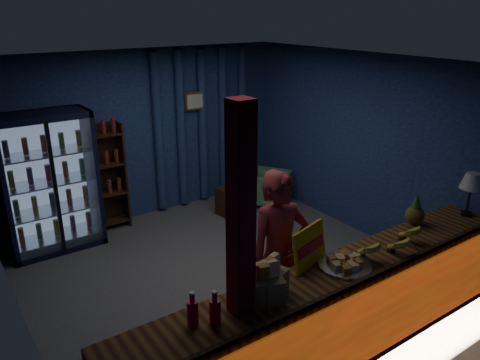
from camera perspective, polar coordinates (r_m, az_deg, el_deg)
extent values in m
plane|color=#515154|center=(6.08, -2.07, -10.92)|extent=(4.60, 4.60, 0.00)
plane|color=navy|center=(7.39, -11.53, 5.39)|extent=(4.60, 0.00, 4.60)
plane|color=navy|center=(4.00, 15.21, -8.08)|extent=(4.60, 0.00, 4.60)
plane|color=navy|center=(4.79, -26.15, -4.67)|extent=(0.00, 4.40, 4.40)
plane|color=navy|center=(6.97, 13.93, 4.30)|extent=(0.00, 4.40, 4.40)
plane|color=#472D19|center=(5.23, -2.44, 14.23)|extent=(4.60, 4.60, 0.00)
cube|color=brown|center=(4.60, 11.31, -15.77)|extent=(4.40, 0.55, 0.95)
cube|color=red|center=(4.45, 14.10, -17.43)|extent=(4.35, 0.02, 0.81)
cube|color=#382411|center=(4.18, 14.48, -11.91)|extent=(4.40, 0.04, 0.04)
cube|color=maroon|center=(3.56, 0.10, -11.10)|extent=(0.16, 0.16, 2.60)
cube|color=black|center=(6.98, -22.73, 0.30)|extent=(1.20, 0.06, 1.90)
cube|color=black|center=(6.65, -26.93, -1.33)|extent=(0.06, 0.60, 1.90)
cube|color=black|center=(6.86, -17.61, 0.60)|extent=(0.06, 0.60, 1.90)
cube|color=black|center=(6.49, -23.26, 7.19)|extent=(1.20, 0.60, 0.08)
cube|color=black|center=(7.08, -21.23, -7.25)|extent=(1.20, 0.60, 0.08)
cube|color=#99B2D8|center=(6.94, -22.63, 0.18)|extent=(1.08, 0.02, 1.74)
cube|color=white|center=(6.47, -21.61, -1.07)|extent=(1.12, 0.02, 1.78)
cube|color=black|center=(6.46, -21.57, -1.12)|extent=(0.05, 0.05, 1.80)
cube|color=silver|center=(7.03, -21.36, -6.31)|extent=(1.08, 0.48, 0.02)
cylinder|color=#A93518|center=(6.91, -25.10, -6.15)|extent=(0.07, 0.07, 0.22)
cylinder|color=#1C722E|center=(6.94, -23.29, -5.75)|extent=(0.07, 0.07, 0.22)
cylinder|color=olive|center=(6.97, -21.50, -5.35)|extent=(0.07, 0.07, 0.22)
cylinder|color=#231751|center=(7.02, -19.73, -4.95)|extent=(0.07, 0.07, 0.22)
cylinder|color=maroon|center=(7.07, -17.98, -4.56)|extent=(0.07, 0.07, 0.22)
cube|color=silver|center=(6.87, -21.78, -3.32)|extent=(1.08, 0.48, 0.02)
cylinder|color=#1C722E|center=(6.75, -25.61, -3.10)|extent=(0.07, 0.07, 0.22)
cylinder|color=olive|center=(6.78, -23.76, -2.71)|extent=(0.07, 0.07, 0.22)
cylinder|color=#231751|center=(6.82, -21.92, -2.32)|extent=(0.07, 0.07, 0.22)
cylinder|color=maroon|center=(6.86, -20.12, -1.93)|extent=(0.07, 0.07, 0.22)
cylinder|color=#A93518|center=(6.91, -18.34, -1.54)|extent=(0.07, 0.07, 0.22)
cube|color=silver|center=(6.73, -22.22, -0.19)|extent=(1.08, 0.48, 0.02)
cylinder|color=olive|center=(6.62, -26.13, 0.09)|extent=(0.07, 0.07, 0.22)
cylinder|color=#231751|center=(6.65, -24.24, 0.47)|extent=(0.07, 0.07, 0.22)
cylinder|color=maroon|center=(6.69, -22.37, 0.85)|extent=(0.07, 0.07, 0.22)
cylinder|color=#A93518|center=(6.73, -20.52, 1.23)|extent=(0.07, 0.07, 0.22)
cylinder|color=#1C722E|center=(6.78, -18.71, 1.60)|extent=(0.07, 0.07, 0.22)
cube|color=silver|center=(6.61, -22.68, 3.06)|extent=(1.08, 0.48, 0.02)
cylinder|color=#231751|center=(6.50, -26.67, 3.40)|extent=(0.07, 0.07, 0.22)
cylinder|color=maroon|center=(6.53, -24.74, 3.77)|extent=(0.07, 0.07, 0.22)
cylinder|color=#A93518|center=(6.57, -22.83, 4.14)|extent=(0.07, 0.07, 0.22)
cylinder|color=#1C722E|center=(6.62, -20.95, 4.50)|extent=(0.07, 0.07, 0.22)
cylinder|color=olive|center=(6.67, -19.09, 4.85)|extent=(0.07, 0.07, 0.22)
cube|color=#382411|center=(7.26, -16.14, 0.57)|extent=(0.50, 0.02, 1.60)
cube|color=#382411|center=(7.08, -17.57, -0.09)|extent=(0.03, 0.28, 1.60)
cube|color=#382411|center=(7.21, -14.04, 0.65)|extent=(0.03, 0.28, 1.60)
cube|color=#382411|center=(7.40, -15.27, -4.81)|extent=(0.46, 0.26, 0.02)
cube|color=#382411|center=(7.23, -15.60, -1.58)|extent=(0.46, 0.26, 0.02)
cube|color=#382411|center=(7.08, -15.94, 1.81)|extent=(0.46, 0.26, 0.02)
cube|color=#382411|center=(6.95, -16.30, 5.32)|extent=(0.46, 0.26, 0.02)
cylinder|color=navy|center=(7.42, -9.92, 5.55)|extent=(0.14, 0.14, 2.50)
cylinder|color=navy|center=(7.59, -7.18, 6.03)|extent=(0.14, 0.14, 2.50)
cylinder|color=navy|center=(7.77, -4.57, 6.47)|extent=(0.14, 0.14, 2.50)
cylinder|color=navy|center=(7.98, -2.07, 6.88)|extent=(0.14, 0.14, 2.50)
cylinder|color=navy|center=(8.19, 0.30, 7.25)|extent=(0.14, 0.14, 2.50)
cube|color=gold|center=(7.57, -5.50, 9.55)|extent=(0.36, 0.03, 0.28)
cube|color=silver|center=(7.55, -5.42, 9.53)|extent=(0.30, 0.01, 0.22)
imported|color=maroon|center=(4.63, 4.81, -9.28)|extent=(0.69, 0.50, 1.75)
imported|color=#51A368|center=(7.90, 3.55, -0.98)|extent=(0.87, 0.87, 0.58)
cube|color=#382411|center=(7.56, -0.75, -2.45)|extent=(0.55, 0.43, 0.46)
cylinder|color=#382411|center=(7.46, -0.76, -0.52)|extent=(0.09, 0.09, 0.09)
cube|color=#E6AC0C|center=(4.29, 8.47, -8.01)|extent=(0.47, 0.21, 0.37)
cube|color=red|center=(4.27, 8.65, -8.11)|extent=(0.39, 0.13, 0.09)
cylinder|color=red|center=(3.58, -5.78, -15.82)|extent=(0.09, 0.09, 0.20)
cylinder|color=red|center=(3.50, -5.86, -14.00)|extent=(0.04, 0.04, 0.08)
cylinder|color=white|center=(3.48, -5.88, -13.57)|extent=(0.04, 0.04, 0.02)
cylinder|color=red|center=(3.58, -3.07, -15.73)|extent=(0.09, 0.09, 0.20)
cylinder|color=red|center=(3.50, -3.11, -13.91)|extent=(0.04, 0.04, 0.08)
cylinder|color=white|center=(3.48, -3.12, -13.48)|extent=(0.04, 0.04, 0.02)
cube|color=#9F864D|center=(3.82, 2.67, -13.02)|extent=(0.40, 0.37, 0.21)
cube|color=orange|center=(3.71, 1.49, -10.98)|extent=(0.10, 0.08, 0.13)
cube|color=#C47A24|center=(3.73, 2.71, -10.83)|extent=(0.10, 0.08, 0.13)
cube|color=orange|center=(3.75, 3.92, -10.67)|extent=(0.10, 0.08, 0.13)
cube|color=#9F864D|center=(3.88, 3.12, -12.45)|extent=(0.39, 0.36, 0.21)
cube|color=orange|center=(3.74, 2.48, -10.80)|extent=(0.10, 0.08, 0.13)
cube|color=#C47A24|center=(3.80, 3.17, -10.28)|extent=(0.10, 0.08, 0.13)
cube|color=orange|center=(3.85, 3.83, -9.78)|extent=(0.10, 0.08, 0.13)
cylinder|color=silver|center=(4.40, 12.67, -10.09)|extent=(0.49, 0.49, 0.03)
cube|color=orange|center=(4.44, 13.57, -9.25)|extent=(0.11, 0.07, 0.05)
cube|color=#C47A24|center=(4.46, 12.67, -9.03)|extent=(0.13, 0.13, 0.05)
cube|color=orange|center=(4.44, 11.80, -9.16)|extent=(0.07, 0.11, 0.05)
cube|color=#C47A24|center=(4.38, 11.44, -9.57)|extent=(0.13, 0.13, 0.05)
cube|color=orange|center=(4.32, 11.83, -10.04)|extent=(0.11, 0.07, 0.05)
cube|color=#C47A24|center=(4.30, 12.75, -10.27)|extent=(0.13, 0.13, 0.05)
cube|color=orange|center=(4.33, 13.65, -10.13)|extent=(0.07, 0.11, 0.05)
cube|color=#C47A24|center=(4.39, 13.98, -9.70)|extent=(0.13, 0.13, 0.05)
cylinder|color=black|center=(5.86, 25.86, -3.71)|extent=(0.12, 0.12, 0.04)
cylinder|color=black|center=(5.80, 26.12, -2.10)|extent=(0.02, 0.02, 0.36)
cone|color=white|center=(5.73, 26.46, -0.09)|extent=(0.26, 0.26, 0.18)
sphere|color=olive|center=(5.36, 20.53, -4.02)|extent=(0.20, 0.20, 0.20)
cone|color=#266121|center=(5.30, 20.75, -2.37)|extent=(0.11, 0.11, 0.16)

